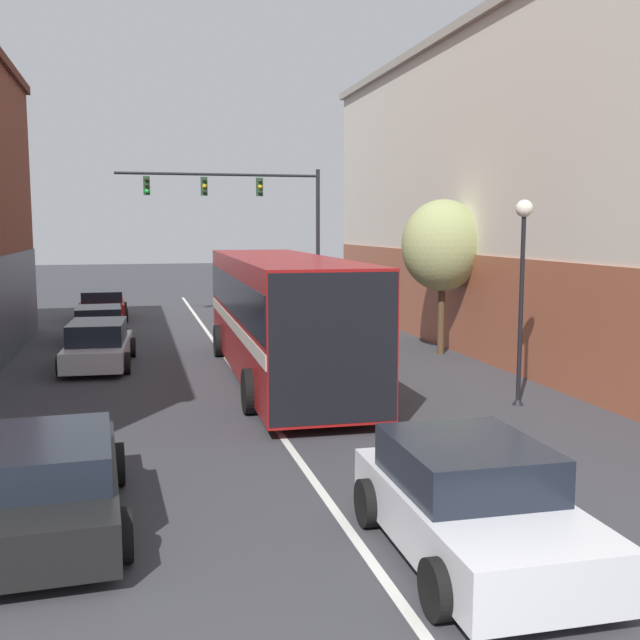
% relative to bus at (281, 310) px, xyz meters
% --- Properties ---
extents(lane_center_line, '(0.14, 45.48, 0.01)m').
position_rel_bus_xyz_m(lane_center_line, '(-1.08, 1.13, -1.84)').
color(lane_center_line, silver).
rests_on(lane_center_line, ground_plane).
extents(building_right_storefront, '(10.15, 27.52, 10.48)m').
position_rel_bus_xyz_m(building_right_storefront, '(11.27, 2.89, 3.52)').
color(building_right_storefront, beige).
rests_on(building_right_storefront, ground_plane).
extents(bus, '(3.13, 12.09, 3.27)m').
position_rel_bus_xyz_m(bus, '(0.00, 0.00, 0.00)').
color(bus, maroon).
rests_on(bus, ground_plane).
extents(hatchback_foreground, '(2.20, 4.06, 1.42)m').
position_rel_bus_xyz_m(hatchback_foreground, '(0.16, -11.40, -1.16)').
color(hatchback_foreground, silver).
rests_on(hatchback_foreground, ground_plane).
extents(parked_car_left_near, '(2.12, 4.65, 1.34)m').
position_rel_bus_xyz_m(parked_car_left_near, '(-4.85, 2.91, -1.21)').
color(parked_car_left_near, silver).
rests_on(parked_car_left_near, ground_plane).
extents(parked_car_left_mid, '(2.18, 4.67, 1.30)m').
position_rel_bus_xyz_m(parked_car_left_mid, '(-4.97, -9.18, -1.21)').
color(parked_car_left_mid, black).
rests_on(parked_car_left_mid, ground_plane).
extents(parked_car_left_far, '(2.20, 4.48, 1.30)m').
position_rel_bus_xyz_m(parked_car_left_far, '(-5.16, 14.51, -1.22)').
color(parked_car_left_far, red).
rests_on(parked_car_left_far, ground_plane).
extents(parked_car_left_distant, '(2.08, 4.11, 1.24)m').
position_rel_bus_xyz_m(parked_car_left_distant, '(-5.04, 8.00, -1.24)').
color(parked_car_left_distant, black).
rests_on(parked_car_left_distant, ground_plane).
extents(traffic_signal_gantry, '(9.01, 0.36, 6.62)m').
position_rel_bus_xyz_m(traffic_signal_gantry, '(1.46, 13.85, 3.12)').
color(traffic_signal_gantry, black).
rests_on(traffic_signal_gantry, ground_plane).
extents(street_lamp, '(0.39, 0.39, 4.66)m').
position_rel_bus_xyz_m(street_lamp, '(4.67, -4.37, 1.26)').
color(street_lamp, black).
rests_on(street_lamp, ground_plane).
extents(street_tree_near, '(2.63, 2.36, 4.92)m').
position_rel_bus_xyz_m(street_tree_near, '(5.72, 2.53, 1.62)').
color(street_tree_near, '#4C3823').
rests_on(street_tree_near, ground_plane).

